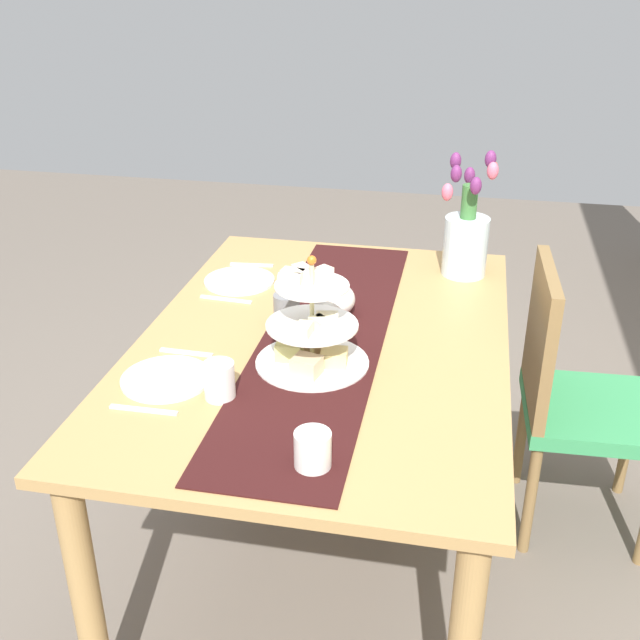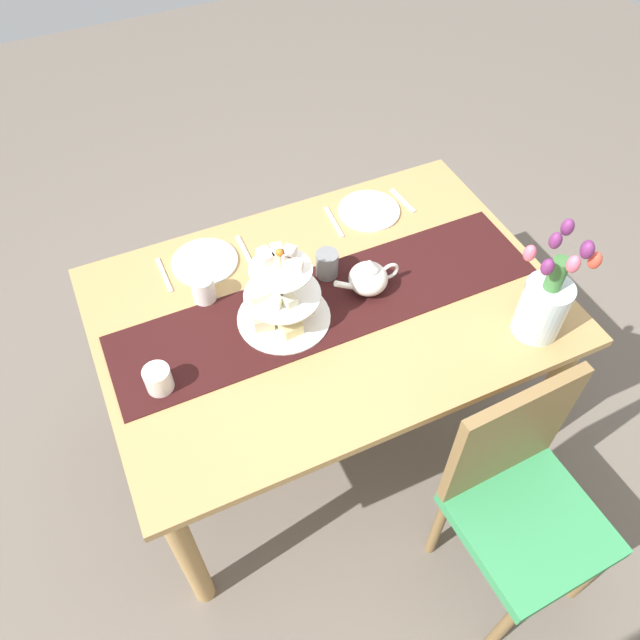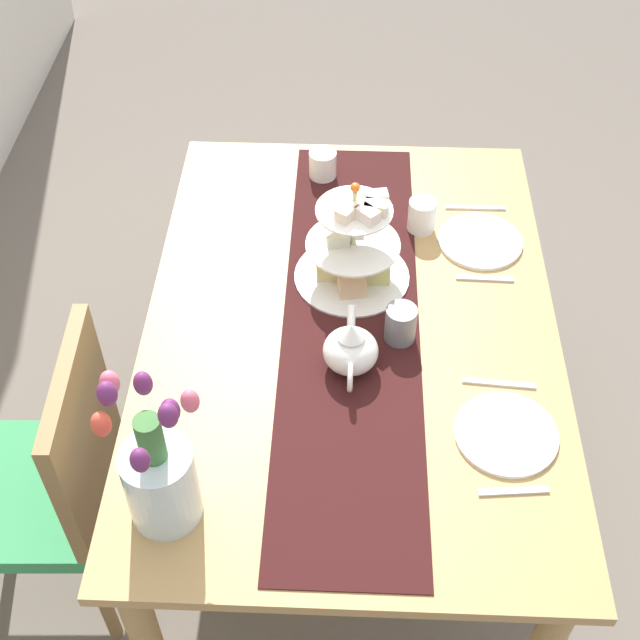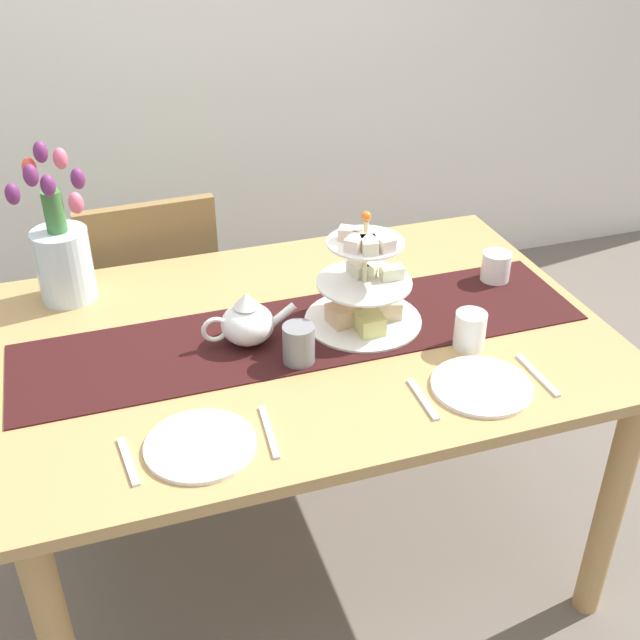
# 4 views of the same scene
# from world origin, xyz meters

# --- Properties ---
(ground_plane) EXTENTS (8.00, 8.00, 0.00)m
(ground_plane) POSITION_xyz_m (0.00, 0.00, 0.00)
(ground_plane) COLOR #6B6056
(dining_table) EXTENTS (1.50, 1.02, 0.78)m
(dining_table) POSITION_xyz_m (0.00, 0.00, 0.67)
(dining_table) COLOR tan
(dining_table) RESTS_ON ground_plane
(chair_left) EXTENTS (0.44, 0.44, 0.91)m
(chair_left) POSITION_xyz_m (-0.31, 0.74, 0.50)
(chair_left) COLOR olive
(chair_left) RESTS_ON ground_plane
(table_runner) EXTENTS (1.43, 0.34, 0.00)m
(table_runner) POSITION_xyz_m (0.00, 0.00, 0.78)
(table_runner) COLOR black
(table_runner) RESTS_ON dining_table
(tiered_cake_stand) EXTENTS (0.30, 0.30, 0.30)m
(tiered_cake_stand) POSITION_xyz_m (0.16, -0.00, 0.87)
(tiered_cake_stand) COLOR beige
(tiered_cake_stand) RESTS_ON table_runner
(teapot) EXTENTS (0.24, 0.13, 0.14)m
(teapot) POSITION_xyz_m (-0.15, 0.00, 0.84)
(teapot) COLOR white
(teapot) RESTS_ON table_runner
(tulip_vase) EXTENTS (0.20, 0.17, 0.42)m
(tulip_vase) POSITION_xyz_m (-0.55, 0.37, 0.91)
(tulip_vase) COLOR silver
(tulip_vase) RESTS_ON dining_table
(cream_jug) EXTENTS (0.08, 0.08, 0.08)m
(cream_jug) POSITION_xyz_m (0.59, 0.09, 0.82)
(cream_jug) COLOR white
(cream_jug) RESTS_ON dining_table
(dinner_plate_left) EXTENTS (0.23, 0.23, 0.01)m
(dinner_plate_left) POSITION_xyz_m (-0.33, -0.35, 0.78)
(dinner_plate_left) COLOR white
(dinner_plate_left) RESTS_ON dining_table
(fork_left) EXTENTS (0.03, 0.15, 0.01)m
(fork_left) POSITION_xyz_m (-0.48, -0.35, 0.78)
(fork_left) COLOR silver
(fork_left) RESTS_ON dining_table
(knife_left) EXTENTS (0.03, 0.17, 0.01)m
(knife_left) POSITION_xyz_m (-0.19, -0.35, 0.78)
(knife_left) COLOR silver
(knife_left) RESTS_ON dining_table
(dinner_plate_right) EXTENTS (0.23, 0.23, 0.01)m
(dinner_plate_right) POSITION_xyz_m (0.31, -0.35, 0.78)
(dinner_plate_right) COLOR white
(dinner_plate_right) RESTS_ON dining_table
(fork_right) EXTENTS (0.02, 0.15, 0.01)m
(fork_right) POSITION_xyz_m (0.16, -0.35, 0.78)
(fork_right) COLOR silver
(fork_right) RESTS_ON dining_table
(knife_right) EXTENTS (0.02, 0.17, 0.01)m
(knife_right) POSITION_xyz_m (0.45, -0.35, 0.78)
(knife_right) COLOR silver
(knife_right) RESTS_ON dining_table
(mug_grey) EXTENTS (0.08, 0.08, 0.09)m
(mug_grey) POSITION_xyz_m (-0.05, -0.12, 0.83)
(mug_grey) COLOR slate
(mug_grey) RESTS_ON table_runner
(mug_white_text) EXTENTS (0.08, 0.08, 0.09)m
(mug_white_text) POSITION_xyz_m (0.36, -0.19, 0.82)
(mug_white_text) COLOR white
(mug_white_text) RESTS_ON dining_table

